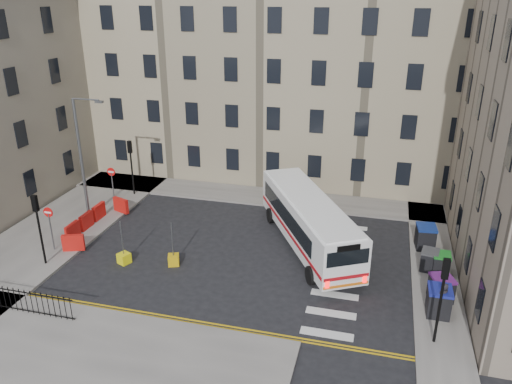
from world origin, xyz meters
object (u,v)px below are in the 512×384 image
at_px(wheelie_bin_b, 441,288).
at_px(bollard_chevron, 124,258).
at_px(wheelie_bin_d, 429,260).
at_px(pedestrian, 442,300).
at_px(wheelie_bin_a, 439,301).
at_px(wheelie_bin_c, 441,263).
at_px(bus, 308,220).
at_px(wheelie_bin_e, 425,237).
at_px(bollard_yellow, 174,260).
at_px(streetlamp, 81,158).

relative_size(wheelie_bin_b, bollard_chevron, 2.36).
relative_size(wheelie_bin_d, pedestrian, 0.63).
distance_m(wheelie_bin_a, wheelie_bin_d, 4.10).
bearing_deg(pedestrian, wheelie_bin_c, -133.65).
distance_m(wheelie_bin_a, wheelie_bin_c, 3.92).
relative_size(wheelie_bin_a, pedestrian, 0.74).
xyz_separation_m(wheelie_bin_c, wheelie_bin_d, (-0.59, 0.20, 0.00)).
bearing_deg(wheelie_bin_b, bus, 130.70).
height_order(wheelie_bin_c, pedestrian, pedestrian).
height_order(wheelie_bin_a, pedestrian, pedestrian).
height_order(wheelie_bin_b, pedestrian, pedestrian).
relative_size(bus, wheelie_bin_a, 7.91).
relative_size(bus, wheelie_bin_e, 7.82).
height_order(wheelie_bin_a, wheelie_bin_b, wheelie_bin_a).
bearing_deg(wheelie_bin_a, wheelie_bin_d, 91.96).
xyz_separation_m(wheelie_bin_c, bollard_yellow, (-14.37, -2.65, -0.42)).
bearing_deg(wheelie_bin_b, wheelie_bin_a, -119.83).
bearing_deg(pedestrian, streetlamp, -53.41).
bearing_deg(bollard_chevron, wheelie_bin_e, 19.80).
distance_m(pedestrian, bollard_chevron, 16.86).
bearing_deg(wheelie_bin_c, wheelie_bin_d, 162.51).
bearing_deg(bollard_chevron, wheelie_bin_c, 10.52).
relative_size(streetlamp, wheelie_bin_d, 6.94).
distance_m(streetlamp, pedestrian, 22.89).
height_order(pedestrian, bollard_chevron, pedestrian).
distance_m(bollard_yellow, bollard_chevron, 2.83).
relative_size(bus, bollard_chevron, 18.14).
height_order(streetlamp, wheelie_bin_b, streetlamp).
relative_size(bus, wheelie_bin_c, 9.57).
bearing_deg(wheelie_bin_b, wheelie_bin_e, 75.02).
bearing_deg(wheelie_bin_d, wheelie_bin_e, 102.20).
bearing_deg(wheelie_bin_b, wheelie_bin_c, 65.53).
distance_m(wheelie_bin_a, wheelie_bin_b, 1.27).
xyz_separation_m(wheelie_bin_d, bollard_yellow, (-13.78, -2.85, -0.43)).
bearing_deg(bus, pedestrian, -67.18).
bearing_deg(bollard_yellow, wheelie_bin_c, 10.43).
xyz_separation_m(wheelie_bin_d, wheelie_bin_e, (-0.10, 2.54, 0.13)).
height_order(bus, wheelie_bin_d, bus).
xyz_separation_m(bollard_yellow, bollard_chevron, (-2.78, -0.54, 0.00)).
distance_m(bus, wheelie_bin_b, 8.37).
height_order(wheelie_bin_e, pedestrian, pedestrian).
bearing_deg(wheelie_bin_b, bollard_yellow, 159.86).
bearing_deg(wheelie_bin_b, wheelie_bin_d, 77.66).
bearing_deg(wheelie_bin_e, bollard_chevron, -165.99).
bearing_deg(wheelie_bin_c, pedestrian, -93.18).
xyz_separation_m(streetlamp, pedestrian, (21.94, -5.62, -3.26)).
bearing_deg(bollard_yellow, bollard_chevron, -169.02).
relative_size(wheelie_bin_e, pedestrian, 0.75).
bearing_deg(wheelie_bin_a, pedestrian, -74.94).
distance_m(wheelie_bin_e, bollard_chevron, 17.51).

